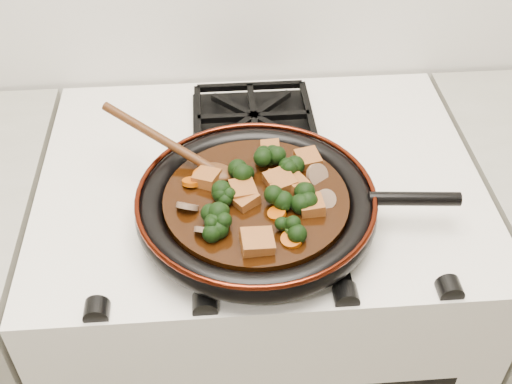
{
  "coord_description": "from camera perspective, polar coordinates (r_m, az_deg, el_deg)",
  "views": [
    {
      "loc": [
        -0.07,
        0.85,
        1.63
      ],
      "look_at": [
        -0.02,
        1.57,
        0.97
      ],
      "focal_mm": 45.0,
      "sensor_mm": 36.0,
      "label": 1
    }
  ],
  "objects": [
    {
      "name": "braising_sauce",
      "position": [
        0.99,
        -0.0,
        -0.9
      ],
      "size": [
        0.29,
        0.29,
        0.02
      ],
      "primitive_type": "cylinder",
      "color": "black",
      "rests_on": "skillet"
    },
    {
      "name": "tofu_cube_7",
      "position": [
        0.98,
        -1.17,
        0.02
      ],
      "size": [
        0.05,
        0.05,
        0.02
      ],
      "primitive_type": "cube",
      "rotation": [
        0.04,
        0.0,
        1.75
      ],
      "color": "brown",
      "rests_on": "braising_sauce"
    },
    {
      "name": "broccoli_floret_7",
      "position": [
        1.01,
        -1.15,
        1.51
      ],
      "size": [
        0.09,
        0.09,
        0.07
      ],
      "primitive_type": null,
      "rotation": [
        -0.13,
        -0.21,
        2.42
      ],
      "color": "black",
      "rests_on": "braising_sauce"
    },
    {
      "name": "skillet",
      "position": [
        0.99,
        0.11,
        -1.12
      ],
      "size": [
        0.5,
        0.37,
        0.05
      ],
      "rotation": [
        0.0,
        0.0,
        -0.09
      ],
      "color": "black",
      "rests_on": "burner_grate_front"
    },
    {
      "name": "tofu_cube_5",
      "position": [
        1.06,
        1.29,
        3.76
      ],
      "size": [
        0.03,
        0.04,
        0.02
      ],
      "primitive_type": "cube",
      "rotation": [
        -0.1,
        0.02,
        1.51
      ],
      "color": "brown",
      "rests_on": "braising_sauce"
    },
    {
      "name": "mushroom_slice_0",
      "position": [
        0.96,
        -6.12,
        -1.27
      ],
      "size": [
        0.04,
        0.04,
        0.03
      ],
      "primitive_type": "cylinder",
      "rotation": [
        0.75,
        0.0,
        2.79
      ],
      "color": "#7C5E47",
      "rests_on": "braising_sauce"
    },
    {
      "name": "broccoli_floret_3",
      "position": [
        0.92,
        2.96,
        -3.44
      ],
      "size": [
        0.06,
        0.07,
        0.06
      ],
      "primitive_type": null,
      "rotation": [
        -0.17,
        0.04,
        0.08
      ],
      "color": "black",
      "rests_on": "braising_sauce"
    },
    {
      "name": "carrot_coin_0",
      "position": [
        0.91,
        3.2,
        -4.2
      ],
      "size": [
        0.03,
        0.03,
        0.02
      ],
      "primitive_type": "cylinder",
      "rotation": [
        0.12,
        -0.18,
        0.0
      ],
      "color": "#A94304",
      "rests_on": "braising_sauce"
    },
    {
      "name": "broccoli_floret_5",
      "position": [
        0.97,
        4.0,
        -0.67
      ],
      "size": [
        0.09,
        0.09,
        0.07
      ],
      "primitive_type": null,
      "rotation": [
        -0.22,
        -0.14,
        2.38
      ],
      "color": "black",
      "rests_on": "braising_sauce"
    },
    {
      "name": "burner_grate_front",
      "position": [
        1.0,
        0.99,
        -3.0
      ],
      "size": [
        0.23,
        0.23,
        0.03
      ],
      "primitive_type": null,
      "color": "black",
      "rests_on": "stove"
    },
    {
      "name": "tofu_cube_2",
      "position": [
        1.04,
        4.63,
        2.9
      ],
      "size": [
        0.04,
        0.05,
        0.02
      ],
      "primitive_type": "cube",
      "rotation": [
        0.07,
        -0.02,
        0.21
      ],
      "color": "brown",
      "rests_on": "braising_sauce"
    },
    {
      "name": "mushroom_slice_3",
      "position": [
        0.97,
        6.22,
        -0.65
      ],
      "size": [
        0.04,
        0.03,
        0.03
      ],
      "primitive_type": "cylinder",
      "rotation": [
        0.7,
        0.0,
        0.14
      ],
      "color": "#7C5E47",
      "rests_on": "braising_sauce"
    },
    {
      "name": "mushroom_slice_1",
      "position": [
        0.92,
        -4.47,
        -3.44
      ],
      "size": [
        0.04,
        0.04,
        0.03
      ],
      "primitive_type": "cylinder",
      "rotation": [
        0.85,
        0.0,
        2.86
      ],
      "color": "#7C5E47",
      "rests_on": "braising_sauce"
    },
    {
      "name": "tofu_cube_3",
      "position": [
        0.96,
        4.96,
        -1.22
      ],
      "size": [
        0.04,
        0.04,
        0.02
      ],
      "primitive_type": "cube",
      "rotation": [
        -0.04,
        -0.09,
        0.06
      ],
      "color": "brown",
      "rests_on": "braising_sauce"
    },
    {
      "name": "broccoli_floret_8",
      "position": [
        0.97,
        -3.16,
        -0.55
      ],
      "size": [
        0.08,
        0.09,
        0.08
      ],
      "primitive_type": null,
      "rotation": [
        0.21,
        0.24,
        2.25
      ],
      "color": "black",
      "rests_on": "braising_sauce"
    },
    {
      "name": "tofu_cube_0",
      "position": [
        1.0,
        2.01,
        0.98
      ],
      "size": [
        0.04,
        0.04,
        0.02
      ],
      "primitive_type": "cube",
      "rotation": [
        0.08,
        0.03,
        1.49
      ],
      "color": "brown",
      "rests_on": "braising_sauce"
    },
    {
      "name": "broccoli_floret_1",
      "position": [
        1.04,
        1.25,
        3.01
      ],
      "size": [
        0.07,
        0.07,
        0.07
      ],
      "primitive_type": null,
      "rotation": [
        -0.09,
        -0.22,
        1.65
      ],
      "color": "black",
      "rests_on": "braising_sauce"
    },
    {
      "name": "tofu_cube_9",
      "position": [
        0.97,
        -1.06,
        -0.63
      ],
      "size": [
        0.05,
        0.05,
        0.02
      ],
      "primitive_type": "cube",
      "rotation": [
        -0.02,
        -0.12,
        0.61
      ],
      "color": "brown",
      "rests_on": "braising_sauce"
    },
    {
      "name": "carrot_coin_2",
      "position": [
        1.02,
        -4.88,
        1.6
      ],
      "size": [
        0.03,
        0.03,
        0.02
      ],
      "primitive_type": "cylinder",
      "rotation": [
        0.12,
        -0.24,
        0.0
      ],
      "color": "#A94304",
      "rests_on": "braising_sauce"
    },
    {
      "name": "burner_grate_back",
      "position": [
        1.21,
        -0.2,
        6.38
      ],
      "size": [
        0.23,
        0.23,
        0.03
      ],
      "primitive_type": null,
      "color": "black",
      "rests_on": "stove"
    },
    {
      "name": "tofu_cube_6",
      "position": [
        1.0,
        2.17,
        0.88
      ],
      "size": [
        0.06,
        0.06,
        0.03
      ],
      "primitive_type": "cube",
      "rotation": [
        0.03,
        -0.1,
        0.34
      ],
      "color": "brown",
      "rests_on": "braising_sauce"
    },
    {
      "name": "mushroom_slice_2",
      "position": [
        1.02,
        5.47,
        1.49
      ],
      "size": [
        0.05,
        0.05,
        0.03
      ],
      "primitive_type": "cylinder",
      "rotation": [
        0.9,
        0.0,
        0.62
      ],
      "color": "#7C5E47",
      "rests_on": "braising_sauce"
    },
    {
      "name": "wooden_spoon",
      "position": [
        1.04,
        -6.25,
        3.42
      ],
      "size": [
        0.13,
        0.1,
        0.22
      ],
      "rotation": [
        0.0,
        0.0,
        2.59
      ],
      "color": "#47250F",
      "rests_on": "braising_sauce"
    },
    {
      "name": "broccoli_floret_6",
      "position": [
        0.94,
        -3.48,
        -2.1
      ],
      "size": [
        0.09,
        0.09,
        0.07
      ],
      "primitive_type": null,
      "rotation": [
        0.21,
        0.02,
        0.84
      ],
      "color": "black",
      "rests_on": "braising_sauce"
    },
    {
      "name": "broccoli_floret_4",
      "position": [
        1.02,
        3.47,
        1.97
      ],
      "size": [
        0.09,
        0.09,
        0.06
      ],
      "primitive_type": null,
      "rotation": [
        -0.19,
        0.02,
        0.97
      ],
      "color": "black",
      "rests_on": "braising_sauce"
    },
    {
      "name": "tofu_cube_4",
      "position": [
        1.01,
        -4.4,
        1.21
      ],
      "size": [
        0.05,
        0.05,
        0.03
      ],
      "primitive_type": "cube",
      "rotation": [
        -0.07,
        0.07,
        1.12
      ],
      "color": "brown",
      "rests_on": "braising_sauce"
    },
    {
      "name": "carrot_coin_1",
      "position": [
        0.95,
        1.86,
        -1.91
      ],
      "size": [
        0.03,
        0.03,
        0.01
      ],
      "primitive_type": "cylinder",
      "rotation": [
        0.04,
        -0.24,
        0.0
      ],
      "color": "#A94304",
      "rests_on": "braising_sauce"
    },
    {
      "name": "tofu_cube_8",
      "position": [
        1.0,
        3.58,
        0.7
      ],
      "size": [
        0.04,
        0.05,
        0.02
      ],
      "primitive_type": "cube",
      "rotation": [
        0.09,
        0.08,
        2.0
      ],
      "color": "brown",
      "rests_on": "braising_sauce"
    },
    {
      "name": "tofu_cube_1",
      "position": [
        0.9,
        0.11,
        -4.52
      ],
      "size": [
        0.05,
        0.05,
        0.03
      ],
      "primitive_type": "cube",
      "rotation": [
        0.08,
        -0.07,
        1.63
      ],
      "color": "brown",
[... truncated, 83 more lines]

